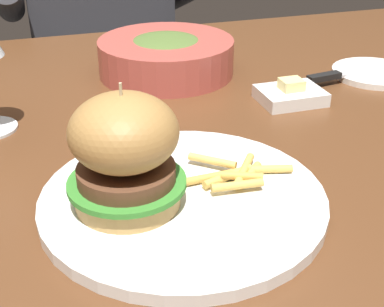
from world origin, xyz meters
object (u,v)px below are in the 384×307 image
at_px(burger_sandwich, 125,152).
at_px(bread_plate, 374,73).
at_px(butter_dish, 290,94).
at_px(soup_bowl, 166,55).
at_px(table_knife, 352,73).
at_px(diner_person, 104,67).
at_px(main_plate, 183,200).

height_order(burger_sandwich, bread_plate, burger_sandwich).
bearing_deg(butter_dish, soup_bowl, 129.88).
xyz_separation_m(table_knife, diner_person, (-0.32, 0.69, -0.19)).
bearing_deg(table_knife, butter_dish, -159.43).
height_order(soup_bowl, diner_person, diner_person).
bearing_deg(bread_plate, soup_bowl, 160.71).
bearing_deg(main_plate, table_knife, 35.91).
relative_size(main_plate, table_knife, 1.41).
distance_m(butter_dish, diner_person, 0.79).
bearing_deg(diner_person, main_plate, -93.48).
xyz_separation_m(burger_sandwich, bread_plate, (0.48, 0.28, -0.07)).
bearing_deg(butter_dish, diner_person, 103.50).
distance_m(table_knife, soup_bowl, 0.31).
bearing_deg(table_knife, main_plate, -144.09).
distance_m(bread_plate, butter_dish, 0.20).
bearing_deg(burger_sandwich, main_plate, -0.28).
height_order(bread_plate, butter_dish, butter_dish).
relative_size(table_knife, diner_person, 0.18).
bearing_deg(burger_sandwich, bread_plate, 29.95).
height_order(main_plate, butter_dish, butter_dish).
relative_size(table_knife, butter_dish, 2.26).
bearing_deg(table_knife, bread_plate, 7.76).
height_order(burger_sandwich, soup_bowl, burger_sandwich).
distance_m(table_knife, butter_dish, 0.15).
bearing_deg(bread_plate, diner_person, 118.24).
height_order(burger_sandwich, butter_dish, burger_sandwich).
height_order(main_plate, soup_bowl, soup_bowl).
xyz_separation_m(bread_plate, soup_bowl, (-0.34, 0.12, 0.03)).
bearing_deg(soup_bowl, table_knife, -23.49).
distance_m(table_knife, diner_person, 0.79).
relative_size(main_plate, butter_dish, 3.19).
distance_m(burger_sandwich, bread_plate, 0.56).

